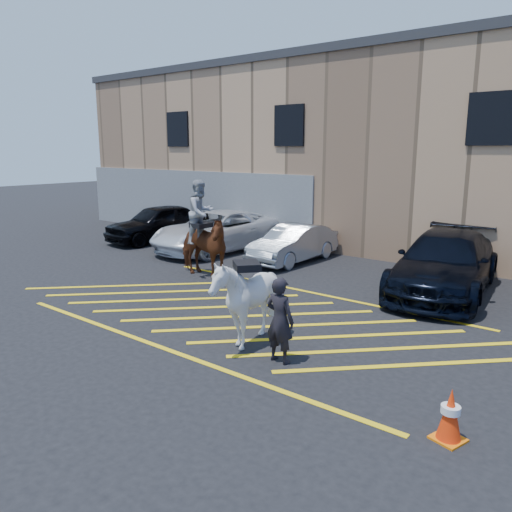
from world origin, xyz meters
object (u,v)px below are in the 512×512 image
Objects in this scene: car_black_suv at (158,223)px; car_white_pickup at (217,231)px; car_blue_suv at (445,263)px; saddled_white at (247,301)px; car_silver_sedan at (293,244)px; handler at (280,320)px; traffic_cone at (450,415)px; mounted_bay at (201,238)px.

car_white_pickup is at bearing 7.92° from car_black_suv.
car_blue_suv is 6.35m from saddled_white.
car_silver_sedan is (3.30, 0.19, -0.12)m from car_white_pickup.
saddled_white reaches higher than handler.
car_black_suv is 2.84× the size of handler.
car_white_pickup is 3.40× the size of handler.
car_white_pickup is 7.31× the size of traffic_cone.
car_white_pickup is at bearing 169.95° from car_blue_suv.
car_silver_sedan is at bearing -56.27° from handler.
car_white_pickup is at bearing -175.95° from car_silver_sedan.
handler is at bearing -56.70° from car_silver_sedan.
handler is at bearing -33.18° from mounted_bay.
car_blue_suv is 3.49× the size of handler.
car_white_pickup is 3.31m from car_silver_sedan.
car_silver_sedan is 10.70m from traffic_cone.
car_blue_suv is 6.84m from mounted_bay.
mounted_bay reaches higher than car_white_pickup.
traffic_cone is at bearing -20.22° from car_black_suv.
saddled_white reaches higher than car_silver_sedan.
handler reaches higher than car_white_pickup.
saddled_white is 4.28m from traffic_cone.
traffic_cone is at bearing -30.24° from car_white_pickup.
car_black_suv is at bearing 152.73° from traffic_cone.
saddled_white reaches higher than car_white_pickup.
car_black_suv is at bearing 150.61° from mounted_bay.
car_silver_sedan is (6.58, 0.24, -0.14)m from car_black_suv.
car_black_suv is 6.10× the size of traffic_cone.
saddled_white is (3.43, -6.65, 0.28)m from car_silver_sedan.
car_silver_sedan is 5.26m from car_blue_suv.
car_blue_suv is (11.81, -0.33, 0.04)m from car_black_suv.
car_white_pickup is at bearing 145.98° from traffic_cone.
handler reaches higher than traffic_cone.
car_blue_suv is at bearing 73.53° from saddled_white.
car_silver_sedan reaches higher than traffic_cone.
mounted_bay is 1.33× the size of saddled_white.
car_white_pickup reaches higher than car_silver_sedan.
car_black_suv is 3.28m from car_white_pickup.
mounted_bay reaches higher than handler.
car_black_suv is 11.81m from car_blue_suv.
car_silver_sedan is 1.31× the size of mounted_bay.
car_blue_suv is at bearing 5.44° from car_black_suv.
handler is (-0.84, -6.33, -0.01)m from car_blue_suv.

